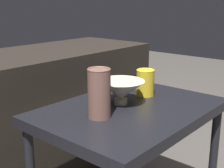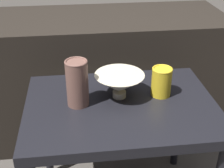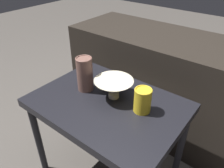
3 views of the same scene
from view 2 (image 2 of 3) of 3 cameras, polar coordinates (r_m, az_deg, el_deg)
The scene contains 5 objects.
table at distance 1.20m, azimuth 1.62°, elevation -5.99°, with size 0.71×0.51×0.54m.
couch_backdrop at distance 1.78m, azimuth -1.27°, elevation 1.60°, with size 1.29×0.50×0.69m.
bowl at distance 1.18m, azimuth 1.51°, elevation 0.12°, with size 0.19×0.19×0.10m.
vase_textured_left at distance 1.12m, azimuth -6.38°, elevation 0.25°, with size 0.08×0.08×0.18m.
vase_colorful_right at distance 1.20m, azimuth 9.04°, elevation 0.50°, with size 0.08×0.08×0.11m.
Camera 2 is at (-0.15, -0.97, 1.17)m, focal length 50.00 mm.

